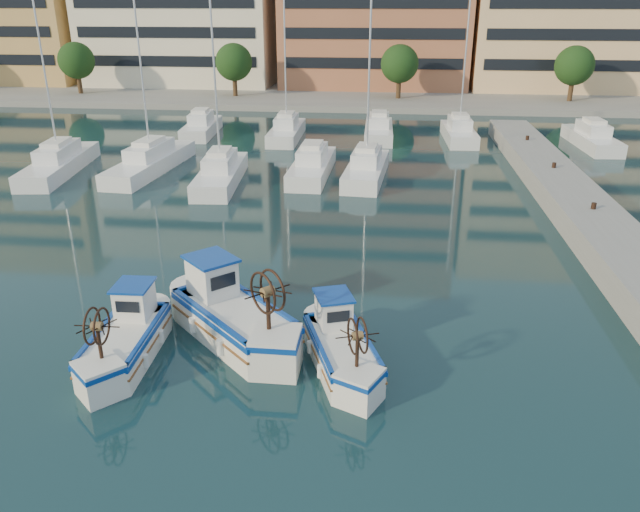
# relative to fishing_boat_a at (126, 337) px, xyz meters

# --- Properties ---
(ground) EXTENTS (300.00, 300.00, 0.00)m
(ground) POSITION_rel_fishing_boat_a_xyz_m (5.10, -0.47, -0.74)
(ground) COLOR #17373E
(ground) RESTS_ON ground
(quay) EXTENTS (3.00, 60.00, 1.20)m
(quay) POSITION_rel_fishing_boat_a_xyz_m (18.10, 7.53, -0.14)
(quay) COLOR gray
(quay) RESTS_ON ground
(yacht_marina) EXTENTS (40.12, 23.15, 11.50)m
(yacht_marina) POSITION_rel_fishing_boat_a_xyz_m (1.81, 27.57, -0.21)
(yacht_marina) COLOR white
(yacht_marina) RESTS_ON ground
(fishing_boat_a) EXTENTS (1.85, 4.31, 2.67)m
(fishing_boat_a) POSITION_rel_fishing_boat_a_xyz_m (0.00, 0.00, 0.00)
(fishing_boat_a) COLOR white
(fishing_boat_a) RESTS_ON ground
(fishing_boat_b) EXTENTS (4.99, 5.02, 3.25)m
(fishing_boat_b) POSITION_rel_fishing_boat_a_xyz_m (3.05, 1.54, 0.16)
(fishing_boat_b) COLOR white
(fishing_boat_b) RESTS_ON ground
(fishing_boat_c) EXTENTS (2.84, 4.21, 2.54)m
(fishing_boat_c) POSITION_rel_fishing_boat_a_xyz_m (6.80, 0.23, -0.03)
(fishing_boat_c) COLOR white
(fishing_boat_c) RESTS_ON ground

